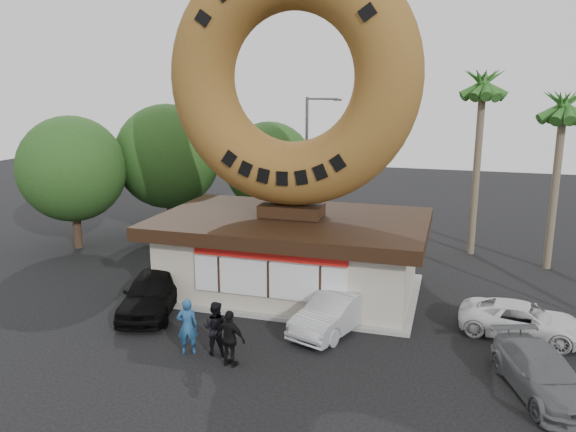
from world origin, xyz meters
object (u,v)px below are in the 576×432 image
Objects in this scene: street_lamp at (309,158)px; person_center at (215,328)px; giant_donut at (292,78)px; person_left at (187,326)px; car_grey at (542,374)px; car_white at (523,320)px; person_right at (230,339)px; car_silver at (336,311)px; car_black at (152,292)px; donut_shop at (291,252)px.

street_lamp is 4.39× the size of person_center.
person_left is at bearing -104.09° from giant_donut.
car_grey is at bearing -32.62° from giant_donut.
street_lamp is at bearing 51.67° from car_white.
car_silver is (2.61, 3.60, -0.22)m from person_right.
car_silver is (4.28, 3.19, -0.25)m from person_left.
car_black is at bearing -23.11° from person_right.
street_lamp is 16.75m from person_center.
car_black is (-3.83, 2.57, -0.12)m from person_center.
car_silver is (4.50, -13.34, -3.78)m from street_lamp.
donut_shop reaches higher than person_center.
car_black is (-4.57, -3.74, -0.97)m from donut_shop.
giant_donut is 10.61m from person_right.
person_left is 0.45× the size of car_silver.
giant_donut is at bearing -99.58° from person_center.
giant_donut is at bearing -123.20° from person_left.
donut_shop is 6.98m from person_right.
donut_shop reaches higher than car_black.
giant_donut is 10.45m from person_left.
person_right is (0.03, -6.92, -0.84)m from donut_shop.
street_lamp is at bearing 128.10° from car_silver.
car_silver is (2.64, -3.34, -8.24)m from giant_donut.
street_lamp is at bearing 106.07° from car_grey.
giant_donut is at bearing -79.49° from street_lamp.
person_right reaches higher than car_silver.
giant_donut is 5.57× the size of person_right.
person_center is 4.61m from car_black.
giant_donut is 5.64× the size of person_center.
car_white is (13.65, 1.77, -0.20)m from car_black.
giant_donut reaches higher than person_center.
giant_donut is at bearing 86.93° from car_white.
giant_donut is 11.11m from street_lamp.
car_silver is at bearing -51.66° from giant_donut.
person_right is 9.24m from car_grey.
car_black is at bearing -140.55° from giant_donut.
car_black is 1.09× the size of car_silver.
person_left reaches higher than person_right.
car_black is at bearing -62.61° from person_left.
car_grey is (10.85, 0.64, -0.33)m from person_left.
car_black is at bearing -157.22° from car_silver.
car_black is 13.76m from car_white.
car_silver is at bearing -11.83° from car_black.
giant_donut is 2.41× the size of car_grey.
giant_donut is 10.25m from person_center.
car_silver is at bearing -141.50° from person_center.
donut_shop is 4.38m from car_silver.
street_lamp is at bearing -72.10° from person_right.
person_center is 4.51m from car_silver.
car_white is at bearing -12.38° from giant_donut.
person_right is 0.40× the size of car_black.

